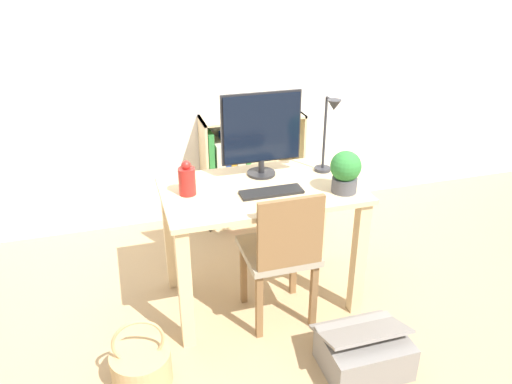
% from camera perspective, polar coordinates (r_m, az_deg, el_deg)
% --- Properties ---
extents(ground_plane, '(10.00, 10.00, 0.00)m').
position_cam_1_polar(ground_plane, '(3.24, 0.52, -11.81)').
color(ground_plane, tan).
extents(wall_back, '(8.00, 0.05, 2.60)m').
position_cam_1_polar(wall_back, '(3.79, -4.99, 15.44)').
color(wall_back, silver).
rests_on(wall_back, ground_plane).
extents(desk, '(1.13, 0.68, 0.77)m').
position_cam_1_polar(desk, '(2.91, 0.57, -2.36)').
color(desk, '#D8BC8C').
rests_on(desk, ground_plane).
extents(monitor, '(0.48, 0.17, 0.50)m').
position_cam_1_polar(monitor, '(2.90, 0.62, 7.03)').
color(monitor, '#232326').
rests_on(monitor, desk).
extents(keyboard, '(0.35, 0.11, 0.02)m').
position_cam_1_polar(keyboard, '(2.76, 1.77, 0.00)').
color(keyboard, black).
rests_on(keyboard, desk).
extents(vase, '(0.09, 0.09, 0.20)m').
position_cam_1_polar(vase, '(2.75, -7.89, 1.38)').
color(vase, '#B2231E').
rests_on(vase, desk).
extents(desk_lamp, '(0.10, 0.19, 0.47)m').
position_cam_1_polar(desk_lamp, '(2.93, 8.35, 7.19)').
color(desk_lamp, '#2D2D33').
rests_on(desk_lamp, desk).
extents(potted_plant, '(0.17, 0.17, 0.24)m').
position_cam_1_polar(potted_plant, '(2.78, 10.18, 2.39)').
color(potted_plant, '#4C4C51').
rests_on(potted_plant, desk).
extents(chair, '(0.40, 0.40, 0.86)m').
position_cam_1_polar(chair, '(2.79, 2.97, -6.78)').
color(chair, '#9E937F').
rests_on(chair, ground_plane).
extents(bookshelf, '(0.78, 0.28, 0.86)m').
position_cam_1_polar(bookshelf, '(3.91, -2.32, 2.17)').
color(bookshelf, '#D8BC8C').
rests_on(bookshelf, ground_plane).
extents(basket, '(0.30, 0.30, 0.39)m').
position_cam_1_polar(basket, '(2.71, -12.97, -18.79)').
color(basket, tan).
rests_on(basket, ground_plane).
extents(storage_box, '(0.44, 0.39, 0.27)m').
position_cam_1_polar(storage_box, '(2.78, 12.22, -17.35)').
color(storage_box, gray).
rests_on(storage_box, ground_plane).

